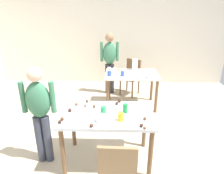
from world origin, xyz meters
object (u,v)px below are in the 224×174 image
(dining_table_near, at_px, (107,120))
(chair_near_table, at_px, (118,171))
(person_adult_far, at_px, (110,59))
(dining_table_far, at_px, (131,78))
(chair_far_table, at_px, (131,75))
(mixing_bowl, at_px, (102,118))
(person_girl_near, at_px, (39,109))
(pitcher_far, at_px, (135,65))
(soda_can, at_px, (125,108))

(dining_table_near, bearing_deg, chair_near_table, -79.36)
(chair_near_table, bearing_deg, dining_table_near, 100.64)
(dining_table_near, relative_size, person_adult_far, 0.81)
(dining_table_far, bearing_deg, chair_far_table, 86.51)
(mixing_bowl, bearing_deg, dining_table_near, 73.12)
(person_girl_near, distance_m, pitcher_far, 2.49)
(person_girl_near, relative_size, person_adult_far, 0.93)
(person_girl_near, bearing_deg, dining_table_near, 2.59)
(soda_can, relative_size, pitcher_far, 0.49)
(mixing_bowl, bearing_deg, chair_far_table, 78.85)
(dining_table_far, relative_size, chair_far_table, 1.28)
(chair_far_table, distance_m, soda_can, 2.47)
(pitcher_far, bearing_deg, chair_far_table, 94.72)
(dining_table_far, bearing_deg, chair_near_table, -96.40)
(chair_near_table, distance_m, pitcher_far, 2.82)
(dining_table_near, height_order, mixing_bowl, mixing_bowl)
(person_girl_near, xyz_separation_m, soda_can, (1.13, 0.08, -0.01))
(dining_table_near, xyz_separation_m, person_adult_far, (-0.08, 2.47, 0.25))
(chair_far_table, bearing_deg, chair_near_table, -95.77)
(dining_table_far, distance_m, person_adult_far, 0.91)
(chair_near_table, relative_size, soda_can, 7.13)
(dining_table_near, bearing_deg, person_adult_far, 91.75)
(chair_near_table, xyz_separation_m, mixing_bowl, (-0.20, 0.57, 0.28))
(person_girl_near, relative_size, soda_can, 11.43)
(chair_far_table, height_order, pitcher_far, pitcher_far)
(chair_far_table, xyz_separation_m, person_adult_far, (-0.54, -0.00, 0.40))
(person_adult_far, relative_size, pitcher_far, 6.06)
(chair_near_table, height_order, chair_far_table, same)
(chair_near_table, height_order, pitcher_far, pitcher_far)
(pitcher_far, bearing_deg, person_adult_far, 142.06)
(dining_table_far, relative_size, mixing_bowl, 6.88)
(chair_far_table, relative_size, person_adult_far, 0.58)
(dining_table_near, bearing_deg, soda_can, 8.63)
(chair_near_table, distance_m, soda_can, 0.86)
(dining_table_near, distance_m, person_adult_far, 2.49)
(dining_table_near, relative_size, person_girl_near, 0.88)
(person_girl_near, xyz_separation_m, mixing_bowl, (0.83, -0.15, -0.04))
(person_adult_far, bearing_deg, mixing_bowl, -89.59)
(chair_far_table, distance_m, person_girl_near, 2.88)
(dining_table_near, height_order, pitcher_far, pitcher_far)
(soda_can, bearing_deg, chair_near_table, -96.86)
(dining_table_far, bearing_deg, mixing_bowl, -103.86)
(dining_table_near, distance_m, person_girl_near, 0.91)
(person_girl_near, height_order, person_adult_far, person_adult_far)
(person_girl_near, distance_m, mixing_bowl, 0.85)
(mixing_bowl, xyz_separation_m, soda_can, (0.29, 0.22, 0.03))
(dining_table_far, distance_m, chair_near_table, 2.54)
(mixing_bowl, bearing_deg, dining_table_far, 76.14)
(dining_table_near, relative_size, soda_can, 10.01)
(person_girl_near, relative_size, mixing_bowl, 8.60)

